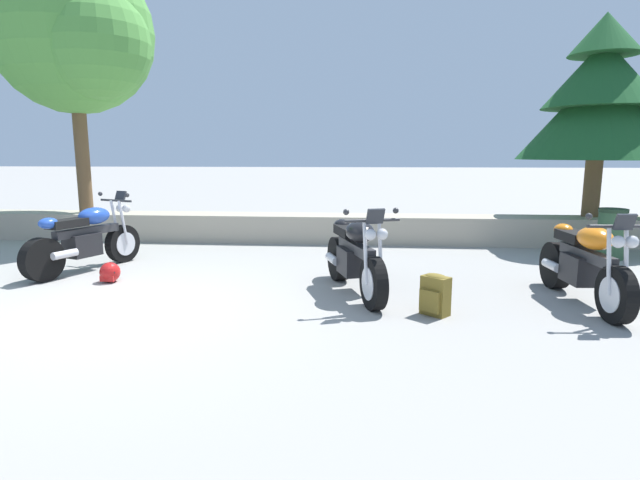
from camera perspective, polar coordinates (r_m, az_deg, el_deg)
The scene contains 10 objects.
ground_plane at distance 6.36m, azimuth -22.13°, elevation -7.33°, with size 120.00×120.00×0.00m, color gray.
stone_wall at distance 10.69m, azimuth -10.61°, elevation 1.45°, with size 36.00×0.80×0.55m, color #A89E89.
motorcycle_blue_near_left at distance 8.52m, azimuth -24.78°, elevation 0.06°, with size 1.00×1.98×1.18m.
motorcycle_black_centre at distance 6.47m, azimuth 3.96°, elevation -1.88°, with size 0.94×2.00×1.18m.
motorcycle_orange_far_right at distance 6.78m, azimuth 27.60°, elevation -2.45°, with size 0.67×2.07×1.18m.
rider_backpack at distance 5.81m, azimuth 12.82°, elevation -5.91°, with size 0.35×0.35×0.47m.
rider_helmet at distance 7.70m, azimuth -22.56°, elevation -3.39°, with size 0.28×0.28×0.28m.
leafy_tree_mid_left at distance 11.80m, azimuth -25.60°, elevation 19.98°, with size 3.32×3.16×5.17m.
pine_tree_mid_right at distance 11.36m, azimuth 28.97°, elevation 13.71°, with size 2.95×2.95×3.83m.
trash_bin at distance 9.96m, azimuth 29.93°, elevation 0.63°, with size 0.46×0.46×0.86m.
Camera 1 is at (2.84, -5.40, 1.79)m, focal length 28.46 mm.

